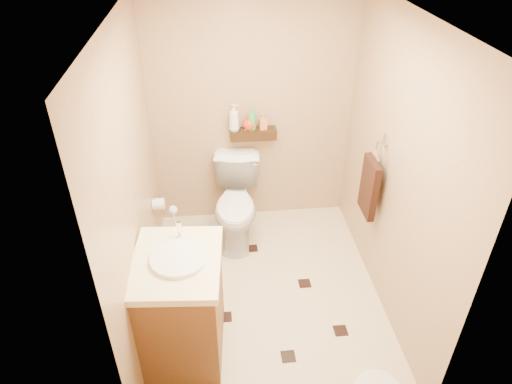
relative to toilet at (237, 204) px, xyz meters
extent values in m
plane|color=beige|center=(0.20, -0.83, -0.42)|extent=(2.50, 2.50, 0.00)
cube|color=tan|center=(0.20, 0.42, 0.78)|extent=(2.00, 0.04, 2.40)
cube|color=tan|center=(0.20, -2.08, 0.78)|extent=(2.00, 0.04, 2.40)
cube|color=tan|center=(-0.80, -0.83, 0.78)|extent=(0.04, 2.50, 2.40)
cube|color=tan|center=(1.20, -0.83, 0.78)|extent=(0.04, 2.50, 2.40)
cube|color=white|center=(0.20, -0.83, 1.98)|extent=(2.00, 2.50, 0.02)
cube|color=#311D0D|center=(0.20, 0.34, 0.60)|extent=(0.46, 0.14, 0.10)
cube|color=black|center=(-0.18, -1.07, -0.41)|extent=(0.11, 0.11, 0.01)
cube|color=black|center=(0.57, -0.75, -0.41)|extent=(0.11, 0.11, 0.01)
cube|color=black|center=(0.29, -1.52, -0.41)|extent=(0.11, 0.11, 0.01)
cube|color=black|center=(-0.30, -0.41, -0.41)|extent=(0.11, 0.11, 0.01)
cube|color=black|center=(0.76, -1.32, -0.41)|extent=(0.11, 0.11, 0.01)
cube|color=black|center=(0.13, -0.21, -0.41)|extent=(0.11, 0.11, 0.01)
imported|color=white|center=(0.00, 0.00, 0.00)|extent=(0.54, 0.86, 0.83)
cube|color=brown|center=(-0.50, -1.33, 0.01)|extent=(0.63, 0.75, 0.86)
cube|color=#FFF4B8|center=(-0.50, -1.33, 0.47)|extent=(0.67, 0.80, 0.06)
cylinder|color=white|center=(-0.48, -1.33, 0.50)|extent=(0.40, 0.40, 0.06)
cylinder|color=silver|center=(-0.48, -1.09, 0.58)|extent=(0.03, 0.03, 0.13)
cylinder|color=#175C50|center=(-0.62, -0.13, -0.35)|extent=(0.12, 0.12, 0.13)
cylinder|color=white|center=(-0.62, -0.13, -0.11)|extent=(0.02, 0.02, 0.37)
sphere|color=white|center=(-0.62, -0.13, 0.07)|extent=(0.09, 0.09, 0.09)
cube|color=silver|center=(1.19, -0.58, 0.96)|extent=(0.03, 0.06, 0.08)
torus|color=silver|center=(1.15, -0.58, 0.84)|extent=(0.02, 0.19, 0.19)
cube|color=black|center=(1.11, -0.58, 0.50)|extent=(0.06, 0.30, 0.52)
cylinder|color=white|center=(-0.74, -0.18, 0.18)|extent=(0.11, 0.11, 0.11)
cylinder|color=silver|center=(-0.78, -0.18, 0.24)|extent=(0.04, 0.02, 0.02)
imported|color=silver|center=(0.02, 0.34, 0.79)|extent=(0.14, 0.14, 0.27)
imported|color=gold|center=(0.16, 0.34, 0.73)|extent=(0.09, 0.09, 0.14)
imported|color=red|center=(0.16, 0.34, 0.73)|extent=(0.16, 0.16, 0.16)
imported|color=green|center=(0.19, 0.34, 0.77)|extent=(0.09, 0.09, 0.23)
imported|color=#D77647|center=(0.30, 0.34, 0.73)|extent=(0.08, 0.08, 0.16)
camera|label=1|loc=(-0.19, -3.73, 2.63)|focal=32.00mm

